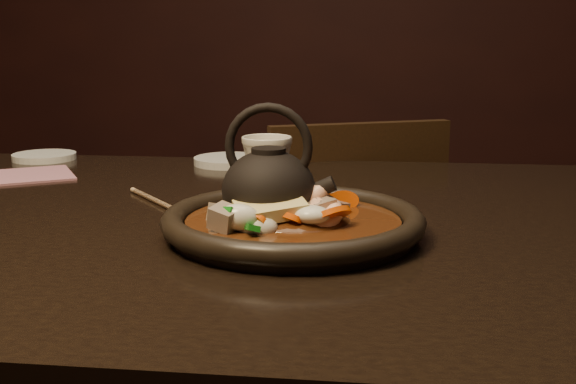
# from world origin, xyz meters

# --- Properties ---
(table) EXTENTS (1.60, 0.90, 0.75)m
(table) POSITION_xyz_m (0.00, 0.00, 0.67)
(table) COLOR black
(table) RESTS_ON floor
(chair) EXTENTS (0.51, 0.51, 0.82)m
(chair) POSITION_xyz_m (0.25, 0.58, 0.45)
(chair) COLOR black
(chair) RESTS_ON floor
(plate) EXTENTS (0.31, 0.31, 0.03)m
(plate) POSITION_xyz_m (0.23, -0.09, 0.77)
(plate) COLOR black
(plate) RESTS_ON table
(stirfry) EXTENTS (0.18, 0.18, 0.07)m
(stirfry) POSITION_xyz_m (0.22, -0.09, 0.77)
(stirfry) COLOR #381A0A
(stirfry) RESTS_ON plate
(soy_dish) EXTENTS (0.09, 0.09, 0.01)m
(soy_dish) POSITION_xyz_m (0.13, 0.01, 0.76)
(soy_dish) COLOR silver
(soy_dish) RESTS_ON table
(saucer_left) EXTENTS (0.12, 0.12, 0.01)m
(saucer_left) POSITION_xyz_m (-0.31, 0.39, 0.76)
(saucer_left) COLOR silver
(saucer_left) RESTS_ON table
(saucer_right) EXTENTS (0.13, 0.13, 0.01)m
(saucer_right) POSITION_xyz_m (0.06, 0.38, 0.76)
(saucer_right) COLOR silver
(saucer_right) RESTS_ON table
(tea_cup) EXTENTS (0.08, 0.08, 0.08)m
(tea_cup) POSITION_xyz_m (0.15, 0.22, 0.79)
(tea_cup) COLOR beige
(tea_cup) RESTS_ON table
(chopsticks) EXTENTS (0.17, 0.20, 0.01)m
(chopsticks) POSITION_xyz_m (0.04, 0.03, 0.75)
(chopsticks) COLOR tan
(chopsticks) RESTS_ON table
(napkin) EXTENTS (0.19, 0.19, 0.00)m
(napkin) POSITION_xyz_m (-0.26, 0.23, 0.75)
(napkin) COLOR #925A66
(napkin) RESTS_ON table
(teapot) EXTENTS (0.14, 0.11, 0.15)m
(teapot) POSITION_xyz_m (0.20, -0.07, 0.81)
(teapot) COLOR black
(teapot) RESTS_ON table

